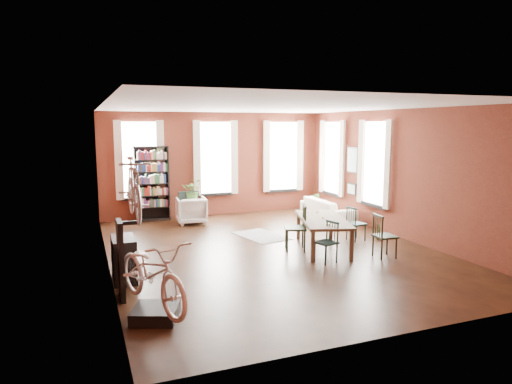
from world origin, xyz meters
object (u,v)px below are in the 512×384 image
dining_chair_a (326,242)px  dining_chair_d (356,224)px  plant_stand (193,211)px  dining_chair_c (385,236)px  cream_sofa (328,206)px  bike_trainer (155,313)px  bicycle_floor (151,241)px  dining_chair_b (295,228)px  console_table (124,259)px  dining_table (323,234)px  white_armchair (191,209)px  bookshelf (152,184)px

dining_chair_a → dining_chair_d: 2.08m
dining_chair_a → plant_stand: bearing=-175.7°
dining_chair_c → cream_sofa: size_ratio=0.45×
bike_trainer → bicycle_floor: bearing=131.1°
dining_chair_d → dining_chair_b: bearing=89.9°
dining_chair_c → dining_chair_d: bearing=-5.0°
bike_trainer → console_table: 1.95m
dining_table → plant_stand: bearing=134.0°
dining_chair_a → plant_stand: (-1.61, 5.00, -0.13)m
white_armchair → bookshelf: bearing=-36.8°
dining_chair_a → cream_sofa: (2.25, 3.85, -0.02)m
dining_table → cream_sofa: size_ratio=1.02×
dining_chair_c → bike_trainer: size_ratio=1.47×
bike_trainer → plant_stand: size_ratio=1.08×
dining_table → dining_chair_a: dining_chair_a is taller
dining_chair_b → dining_chair_d: 1.81m
dining_table → console_table: bearing=-155.2°
white_armchair → bicycle_floor: (-2.01, -6.23, 0.75)m
cream_sofa → bike_trainer: 8.06m
plant_stand → cream_sofa: bearing=-16.7°
dining_chair_d → bicycle_floor: bearing=109.7°
bookshelf → bicycle_floor: (-1.04, -7.08, 0.07)m
bike_trainer → plant_stand: bearing=72.2°
white_armchair → cream_sofa: (3.98, -0.85, -0.01)m
dining_chair_b → bicycle_floor: bearing=-33.5°
dining_table → console_table: 4.43m
dining_chair_b → console_table: bearing=-59.0°
dining_chair_a → console_table: (-3.98, 0.35, -0.02)m
bicycle_floor → bookshelf: bearing=63.6°
bookshelf → console_table: size_ratio=2.75×
dining_chair_a → dining_chair_d: (1.60, 1.33, -0.00)m
plant_stand → bicycle_floor: bicycle_floor is taller
bicycle_floor → dining_chair_d: bearing=10.2°
dining_chair_a → white_armchair: dining_chair_a is taller
dining_chair_b → dining_chair_a: bearing=30.2°
dining_chair_c → plant_stand: dining_chair_c is taller
cream_sofa → bike_trainer: bearing=132.2°
white_armchair → cream_sofa: size_ratio=0.40×
dining_chair_b → dining_chair_c: dining_chair_b is taller
plant_stand → dining_chair_d: bearing=-48.9°
dining_chair_b → plant_stand: bearing=-139.9°
cream_sofa → dining_table: bearing=148.2°
dining_chair_a → bicycle_floor: bearing=-81.2°
dining_chair_a → dining_chair_b: (-0.19, 1.06, 0.09)m
bookshelf → white_armchair: bearing=-41.3°
dining_chair_d → bookshelf: size_ratio=0.38×
bookshelf → console_table: 5.40m
white_armchair → bike_trainer: bearing=76.9°
dining_chair_c → bicycle_floor: 5.33m
dining_chair_a → white_armchair: (-1.73, 4.69, -0.00)m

